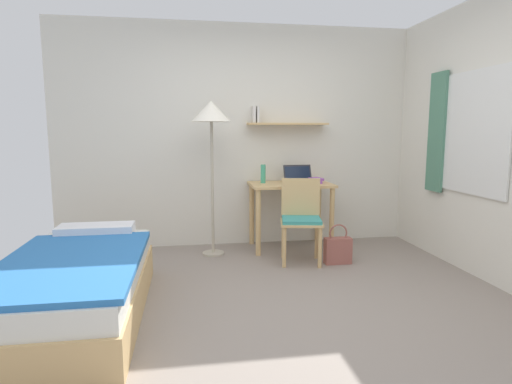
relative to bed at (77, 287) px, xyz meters
The scene contains 10 objects.
ground_plane 1.52m from the bed, ahead, with size 5.28×5.28×0.00m, color gray.
wall_back 2.65m from the bed, 51.98° to the left, with size 4.40×0.27×2.60m.
bed is the anchor object (origin of this frame).
desk 2.57m from the bed, 38.66° to the left, with size 0.94×0.59×0.77m.
desk_chair 2.26m from the bed, 28.51° to the left, with size 0.49×0.46×0.87m.
standing_lamp 2.21m from the bed, 53.60° to the left, with size 0.43×0.43×1.68m.
laptop 2.70m from the bed, 37.77° to the left, with size 0.34×0.22×0.20m.
water_bottle 2.45m from the bed, 44.80° to the left, with size 0.06×0.06×0.21m, color #42A87F.
book_stack 2.82m from the bed, 34.63° to the left, with size 0.16×0.21×0.06m.
handbag 2.52m from the bed, 21.78° to the left, with size 0.28×0.11×0.42m.
Camera 1 is at (-0.66, -3.00, 1.37)m, focal length 29.53 mm.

